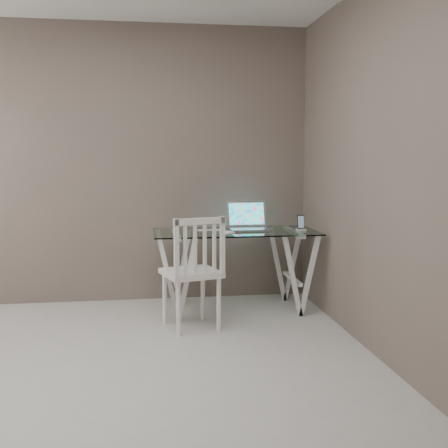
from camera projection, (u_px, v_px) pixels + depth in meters
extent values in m
plane|color=beige|center=(87.00, 395.00, 3.39)|extent=(4.50, 4.50, 0.00)
cube|color=#6C5E55|center=(104.00, 165.00, 5.44)|extent=(4.00, 0.02, 2.70)
cube|color=#6C5E55|center=(407.00, 169.00, 3.52)|extent=(0.02, 4.50, 2.70)
cube|color=silver|center=(235.00, 232.00, 5.16)|extent=(1.50, 0.70, 0.01)
cube|color=white|center=(176.00, 274.00, 5.13)|extent=(0.24, 0.62, 0.72)
cube|color=white|center=(293.00, 270.00, 5.29)|extent=(0.24, 0.62, 0.72)
cube|color=white|center=(191.00, 273.00, 4.67)|extent=(0.54, 0.54, 0.04)
cylinder|color=white|center=(179.00, 309.00, 4.47)|extent=(0.04, 0.04, 0.44)
cylinder|color=white|center=(219.00, 304.00, 4.61)|extent=(0.04, 0.04, 0.44)
cylinder|color=white|center=(165.00, 299.00, 4.78)|extent=(0.04, 0.04, 0.44)
cylinder|color=white|center=(203.00, 295.00, 4.93)|extent=(0.04, 0.04, 0.44)
cube|color=white|center=(200.00, 248.00, 4.45)|extent=(0.43, 0.15, 0.49)
cube|color=#B4B4B8|center=(250.00, 229.00, 5.23)|extent=(0.37, 0.26, 0.02)
cube|color=#19D899|center=(246.00, 214.00, 5.38)|extent=(0.37, 0.09, 0.24)
cube|color=silver|center=(211.00, 230.00, 5.18)|extent=(0.26, 0.11, 0.01)
ellipsoid|color=white|center=(228.00, 233.00, 4.90)|extent=(0.12, 0.07, 0.04)
cube|color=white|center=(301.00, 230.00, 5.19)|extent=(0.08, 0.08, 0.02)
cube|color=black|center=(301.00, 222.00, 5.19)|extent=(0.06, 0.03, 0.13)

